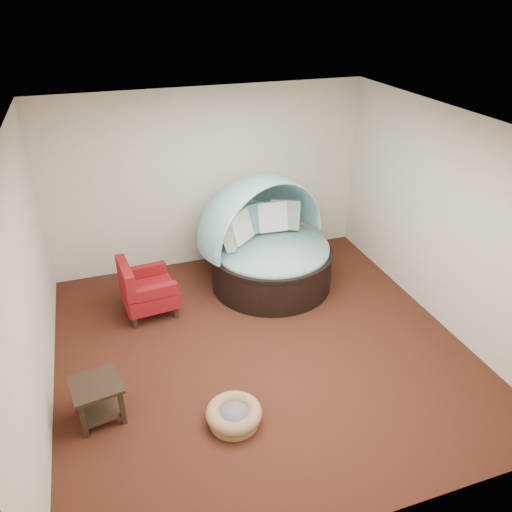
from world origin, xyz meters
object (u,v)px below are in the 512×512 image
object	(u,v)px
pet_basket	(234,415)
side_table	(98,395)
canopy_daybed	(267,236)
red_armchair	(145,290)

from	to	relation	value
pet_basket	side_table	size ratio (longest dim) A/B	1.38
canopy_daybed	side_table	size ratio (longest dim) A/B	4.18
red_armchair	side_table	size ratio (longest dim) A/B	1.47
pet_basket	red_armchair	world-z (taller)	red_armchair
side_table	pet_basket	bearing A→B (deg)	-21.75
canopy_daybed	pet_basket	size ratio (longest dim) A/B	3.02
pet_basket	side_table	bearing A→B (deg)	158.25
red_armchair	canopy_daybed	bearing A→B (deg)	2.60
pet_basket	side_table	distance (m)	1.44
canopy_daybed	red_armchair	bearing A→B (deg)	169.56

